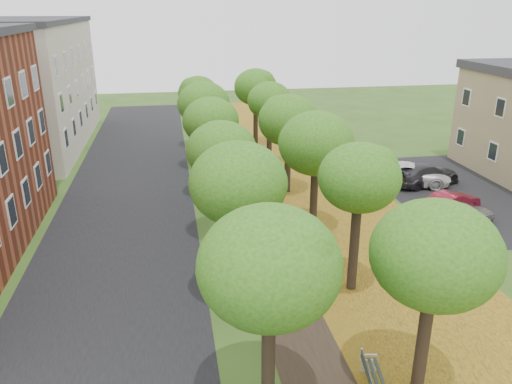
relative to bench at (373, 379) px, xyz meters
name	(u,v)px	position (x,y,z in m)	size (l,w,h in m)	color
street_asphalt	(124,220)	(-8.64, 14.94, -0.47)	(8.00, 70.00, 0.01)	black
footpath	(255,212)	(-1.14, 14.94, -0.47)	(3.20, 70.00, 0.01)	black
leaf_verge	(337,206)	(3.86, 14.94, -0.47)	(7.50, 70.00, 0.01)	#AD9520
parking_lot	(458,192)	(12.36, 15.94, -0.47)	(9.00, 16.00, 0.01)	black
tree_row_west	(216,135)	(-3.34, 14.94, 4.25)	(3.63, 33.63, 6.30)	black
tree_row_east	(301,131)	(1.46, 14.94, 4.25)	(3.63, 33.63, 6.30)	black
building_cream	(17,85)	(-18.14, 32.94, 4.74)	(10.30, 20.30, 10.40)	beige
bench	(373,379)	(0.00, 0.00, 0.00)	(0.86, 1.99, 0.91)	#263027
car_silver	(463,213)	(9.86, 11.33, 0.14)	(1.44, 3.59, 1.22)	#BCBCC1
car_red	(451,202)	(10.05, 12.90, 0.15)	(1.32, 3.79, 1.25)	maroon
car_grey	(426,174)	(10.94, 17.71, 0.24)	(1.99, 4.90, 1.42)	#2F2F34
car_white	(409,174)	(9.86, 17.89, 0.27)	(2.46, 5.33, 1.48)	white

